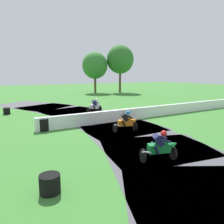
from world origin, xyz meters
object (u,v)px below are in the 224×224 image
object	(u,v)px
motorcycle_chase_orange	(127,122)
motorcycle_trailing_white	(95,106)
tire_stack_near	(50,184)
motorcycle_lead_green	(161,147)
tire_stack_mid_a	(44,125)
tire_stack_mid_b	(7,111)

from	to	relation	value
motorcycle_chase_orange	motorcycle_trailing_white	bearing A→B (deg)	81.15
tire_stack_near	motorcycle_trailing_white	bearing A→B (deg)	59.95
motorcycle_lead_green	tire_stack_near	bearing A→B (deg)	-177.18
motorcycle_trailing_white	tire_stack_mid_a	bearing A→B (deg)	-141.30
motorcycle_chase_orange	tire_stack_mid_a	world-z (taller)	motorcycle_chase_orange
motorcycle_lead_green	tire_stack_mid_b	bearing A→B (deg)	108.71
motorcycle_lead_green	motorcycle_trailing_white	bearing A→B (deg)	78.59
motorcycle_lead_green	tire_stack_near	world-z (taller)	motorcycle_lead_green
motorcycle_lead_green	tire_stack_mid_b	size ratio (longest dim) A/B	2.84
tire_stack_mid_a	motorcycle_chase_orange	bearing A→B (deg)	-31.02
tire_stack_near	motorcycle_lead_green	bearing A→B (deg)	2.82
motorcycle_chase_orange	motorcycle_trailing_white	world-z (taller)	motorcycle_chase_orange
motorcycle_trailing_white	tire_stack_near	size ratio (longest dim) A/B	2.61
motorcycle_lead_green	motorcycle_trailing_white	world-z (taller)	motorcycle_lead_green
motorcycle_chase_orange	tire_stack_mid_b	bearing A→B (deg)	121.72
motorcycle_chase_orange	tire_stack_mid_a	size ratio (longest dim) A/B	2.13
motorcycle_chase_orange	motorcycle_trailing_white	distance (m)	7.49
tire_stack_near	motorcycle_chase_orange	bearing A→B (deg)	39.58
motorcycle_lead_green	motorcycle_trailing_white	size ratio (longest dim) A/B	0.99
motorcycle_trailing_white	tire_stack_near	bearing A→B (deg)	-120.05
tire_stack_mid_b	tire_stack_mid_a	bearing A→B (deg)	-76.76
motorcycle_trailing_white	tire_stack_mid_b	size ratio (longest dim) A/B	2.87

